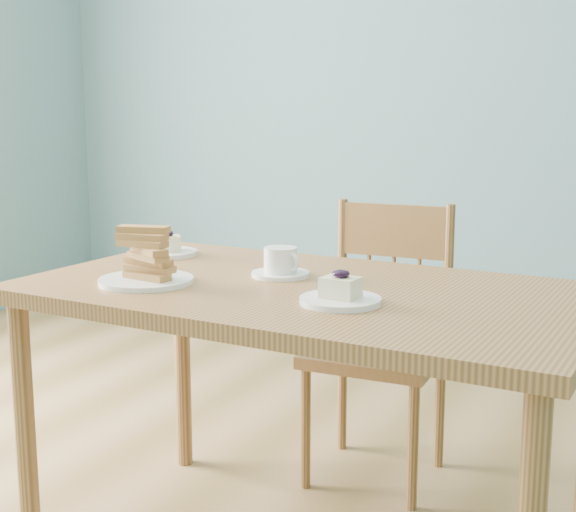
{
  "coord_description": "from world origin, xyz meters",
  "views": [
    {
      "loc": [
        1.06,
        -1.59,
        1.15
      ],
      "look_at": [
        0.16,
        0.17,
        0.79
      ],
      "focal_mm": 50.0,
      "sensor_mm": 36.0,
      "label": 1
    }
  ],
  "objects_px": {
    "dining_table": "(306,315)",
    "dining_chair": "(380,339)",
    "biscotti_plate": "(146,264)",
    "cheesecake_plate_near": "(340,295)",
    "cheesecake_plate_far": "(167,249)",
    "coffee_cup": "(281,264)"
  },
  "relations": [
    {
      "from": "dining_table",
      "to": "dining_chair",
      "type": "distance_m",
      "value": 0.63
    },
    {
      "from": "biscotti_plate",
      "to": "dining_chair",
      "type": "bearing_deg",
      "value": 65.07
    },
    {
      "from": "dining_table",
      "to": "cheesecake_plate_near",
      "type": "bearing_deg",
      "value": -39.04
    },
    {
      "from": "dining_chair",
      "to": "cheesecake_plate_far",
      "type": "distance_m",
      "value": 0.73
    },
    {
      "from": "dining_chair",
      "to": "biscotti_plate",
      "type": "bearing_deg",
      "value": -117.55
    },
    {
      "from": "dining_table",
      "to": "coffee_cup",
      "type": "xyz_separation_m",
      "value": [
        -0.11,
        0.08,
        0.1
      ]
    },
    {
      "from": "dining_table",
      "to": "cheesecake_plate_far",
      "type": "bearing_deg",
      "value": 162.56
    },
    {
      "from": "dining_table",
      "to": "coffee_cup",
      "type": "distance_m",
      "value": 0.17
    },
    {
      "from": "cheesecake_plate_far",
      "to": "dining_table",
      "type": "bearing_deg",
      "value": -19.41
    },
    {
      "from": "dining_chair",
      "to": "biscotti_plate",
      "type": "height_order",
      "value": "biscotti_plate"
    },
    {
      "from": "cheesecake_plate_far",
      "to": "cheesecake_plate_near",
      "type": "bearing_deg",
      "value": -24.74
    },
    {
      "from": "dining_table",
      "to": "biscotti_plate",
      "type": "distance_m",
      "value": 0.41
    },
    {
      "from": "dining_chair",
      "to": "cheesecake_plate_near",
      "type": "distance_m",
      "value": 0.8
    },
    {
      "from": "dining_chair",
      "to": "biscotti_plate",
      "type": "relative_size",
      "value": 3.71
    },
    {
      "from": "coffee_cup",
      "to": "biscotti_plate",
      "type": "height_order",
      "value": "biscotti_plate"
    },
    {
      "from": "cheesecake_plate_far",
      "to": "coffee_cup",
      "type": "bearing_deg",
      "value": -14.85
    },
    {
      "from": "cheesecake_plate_far",
      "to": "coffee_cup",
      "type": "height_order",
      "value": "same"
    },
    {
      "from": "dining_chair",
      "to": "cheesecake_plate_near",
      "type": "relative_size",
      "value": 4.77
    },
    {
      "from": "dining_table",
      "to": "cheesecake_plate_near",
      "type": "distance_m",
      "value": 0.21
    },
    {
      "from": "cheesecake_plate_far",
      "to": "coffee_cup",
      "type": "xyz_separation_m",
      "value": [
        0.44,
        -0.12,
        0.01
      ]
    },
    {
      "from": "cheesecake_plate_near",
      "to": "cheesecake_plate_far",
      "type": "relative_size",
      "value": 1.03
    },
    {
      "from": "dining_chair",
      "to": "coffee_cup",
      "type": "bearing_deg",
      "value": -102.02
    }
  ]
}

